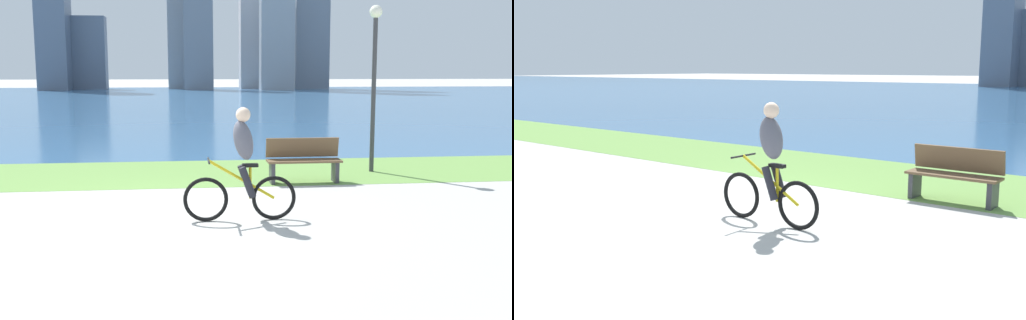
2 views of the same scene
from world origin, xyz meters
The scene contains 7 objects.
ground_plane centered at (0.00, 0.00, 0.00)m, with size 300.00×300.00×0.00m, color #B2AFA8.
grass_strip_bayside centered at (0.00, 3.73, 0.00)m, with size 120.00×3.47×0.01m, color #6B9947.
bay_water_surface centered at (0.00, 39.06, 0.00)m, with size 300.00×67.19×0.00m, color #386693.
cyclist_lead centered at (1.47, -0.56, 0.84)m, with size 1.71×0.52×1.72m.
bench_near_path centered at (2.98, 2.36, 0.45)m, with size 1.50×0.47×0.90m.
lamppost_tall centered at (4.75, 3.45, 2.42)m, with size 0.28×0.28×3.66m.
city_skyline_far_shore centered at (1.82, 63.52, 10.60)m, with size 34.72×9.51×26.42m.
Camera 1 is at (0.69, -9.14, 2.25)m, focal length 40.95 mm.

